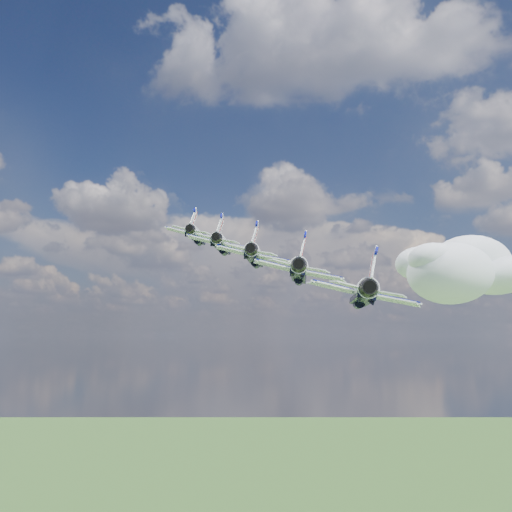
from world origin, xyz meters
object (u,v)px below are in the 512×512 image
(jet_1, at_px, (223,245))
(jet_3, at_px, (300,271))
(jet_4, at_px, (362,293))
(jet_2, at_px, (256,256))
(jet_0, at_px, (198,236))

(jet_1, height_order, jet_3, jet_1)
(jet_4, bearing_deg, jet_1, 120.50)
(jet_3, bearing_deg, jet_2, 120.50)
(jet_2, xyz_separation_m, jet_4, (15.66, -17.94, -6.61))
(jet_1, bearing_deg, jet_2, -59.50)
(jet_0, height_order, jet_4, jet_0)
(jet_2, distance_m, jet_4, 24.72)
(jet_0, xyz_separation_m, jet_2, (15.66, -17.94, -6.61))
(jet_0, height_order, jet_1, jet_0)
(jet_2, height_order, jet_4, jet_2)
(jet_1, distance_m, jet_4, 37.08)
(jet_2, xyz_separation_m, jet_3, (7.83, -8.97, -3.30))
(jet_1, relative_size, jet_4, 1.00)
(jet_3, distance_m, jet_4, 12.36)
(jet_0, relative_size, jet_2, 1.00)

